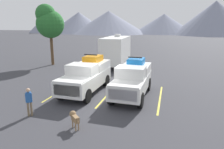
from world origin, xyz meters
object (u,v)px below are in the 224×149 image
(pickup_truck_a, at_px, (87,75))
(dog, at_px, (74,117))
(pickup_truck_b, at_px, (133,79))
(person_a, at_px, (29,100))
(camper_trailer_a, at_px, (116,50))

(pickup_truck_a, relative_size, dog, 7.11)
(pickup_truck_b, bearing_deg, dog, -109.58)
(pickup_truck_a, xyz_separation_m, pickup_truck_b, (3.41, -0.08, -0.01))
(person_a, xyz_separation_m, dog, (2.90, -0.56, -0.36))
(pickup_truck_b, height_order, dog, pickup_truck_b)
(camper_trailer_a, relative_size, dog, 9.10)
(camper_trailer_a, height_order, person_a, camper_trailer_a)
(camper_trailer_a, distance_m, person_a, 14.30)
(pickup_truck_b, height_order, person_a, pickup_truck_b)
(pickup_truck_a, distance_m, person_a, 5.03)
(pickup_truck_a, distance_m, pickup_truck_b, 3.41)
(pickup_truck_b, relative_size, camper_trailer_a, 0.72)
(pickup_truck_a, xyz_separation_m, person_a, (-1.38, -4.83, -0.31))
(pickup_truck_b, bearing_deg, pickup_truck_a, 178.59)
(camper_trailer_a, bearing_deg, pickup_truck_b, -69.17)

